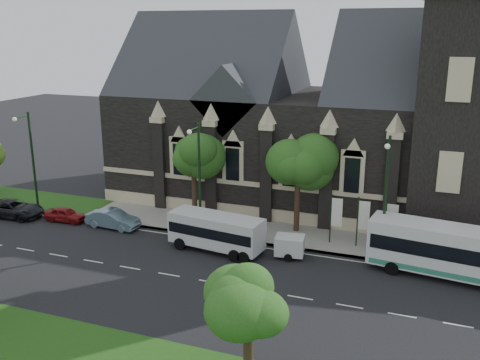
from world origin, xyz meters
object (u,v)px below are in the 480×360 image
at_px(street_lamp_near, 386,192).
at_px(box_trailer, 290,245).
at_px(tree_park_east, 254,301).
at_px(street_lamp_far, 31,157).
at_px(banner_flag_center, 362,218).
at_px(banner_flag_right, 390,221).
at_px(street_lamp_mid, 198,174).
at_px(banner_flag_left, 335,215).
at_px(car_far_black, 13,209).
at_px(tree_walk_left, 197,154).
at_px(tour_coach, 464,253).
at_px(shuttle_bus, 216,230).
at_px(tree_walk_right, 302,162).
at_px(sedan, 113,219).
at_px(car_far_red, 65,214).

height_order(street_lamp_near, box_trailer, street_lamp_near).
xyz_separation_m(tree_park_east, street_lamp_far, (-26.18, 16.42, 0.49)).
xyz_separation_m(banner_flag_center, banner_flag_right, (2.00, 0.00, 0.00)).
bearing_deg(street_lamp_mid, banner_flag_center, 8.82).
relative_size(tree_park_east, banner_flag_right, 1.57).
bearing_deg(banner_flag_left, street_lamp_mid, -169.50).
relative_size(tree_park_east, box_trailer, 2.06).
distance_m(tree_park_east, banner_flag_center, 18.58).
distance_m(street_lamp_far, car_far_black, 4.78).
height_order(street_lamp_near, banner_flag_center, street_lamp_near).
height_order(tree_walk_left, tour_coach, tree_walk_left).
xyz_separation_m(banner_flag_right, car_far_black, (-31.32, -3.56, -1.64)).
bearing_deg(banner_flag_center, car_far_black, -173.07).
distance_m(banner_flag_center, shuttle_bus, 10.74).
bearing_deg(banner_flag_center, tree_walk_left, 173.11).
bearing_deg(street_lamp_near, box_trailer, -166.27).
distance_m(tree_walk_right, street_lamp_far, 23.50).
relative_size(tree_park_east, street_lamp_mid, 0.70).
bearing_deg(tree_park_east, box_trailer, 99.10).
height_order(street_lamp_near, banner_flag_right, street_lamp_near).
distance_m(street_lamp_mid, banner_flag_right, 14.67).
height_order(banner_flag_center, sedan, banner_flag_center).
relative_size(banner_flag_left, shuttle_bus, 0.55).
bearing_deg(banner_flag_right, street_lamp_mid, -172.40).
bearing_deg(shuttle_bus, tree_park_east, -53.86).
relative_size(tree_park_east, car_far_black, 1.17).
distance_m(street_lamp_near, banner_flag_right, 3.34).
relative_size(street_lamp_near, banner_flag_center, 2.25).
distance_m(street_lamp_near, street_lamp_mid, 14.00).
xyz_separation_m(shuttle_bus, box_trailer, (5.36, 0.75, -0.69)).
relative_size(banner_flag_center, sedan, 0.87).
xyz_separation_m(street_lamp_far, box_trailer, (23.79, -1.52, -4.21)).
bearing_deg(tree_walk_left, car_far_black, -160.94).
bearing_deg(shuttle_bus, banner_flag_center, 30.37).
xyz_separation_m(street_lamp_mid, tour_coach, (19.28, -1.16, -3.20)).
xyz_separation_m(street_lamp_far, banner_flag_right, (30.29, 1.91, -2.73)).
xyz_separation_m(street_lamp_near, street_lamp_far, (-30.00, 0.00, 0.00)).
height_order(street_lamp_mid, banner_flag_left, street_lamp_mid).
relative_size(banner_flag_left, tour_coach, 0.33).
xyz_separation_m(tree_walk_left, street_lamp_near, (15.80, -3.61, -0.62)).
relative_size(tree_park_east, tree_walk_left, 0.82).
distance_m(street_lamp_mid, box_trailer, 8.98).
xyz_separation_m(box_trailer, sedan, (-15.20, 0.62, -0.15)).
xyz_separation_m(banner_flag_center, car_far_black, (-29.32, -3.56, -1.64)).
relative_size(tree_walk_right, banner_flag_right, 1.95).
distance_m(shuttle_bus, sedan, 9.97).
bearing_deg(banner_flag_right, sedan, -172.65).
relative_size(tree_walk_left, car_far_red, 2.12).
relative_size(box_trailer, sedan, 0.67).
bearing_deg(street_lamp_near, banner_flag_left, 152.82).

